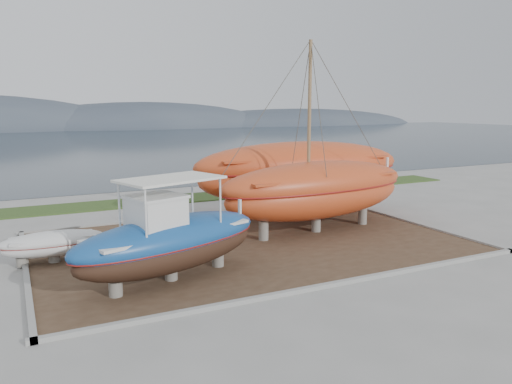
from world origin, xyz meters
name	(u,v)px	position (x,y,z in m)	size (l,w,h in m)	color
ground	(296,269)	(0.00, 0.00, 0.00)	(140.00, 140.00, 0.00)	gray
dirt_patch	(250,243)	(0.00, 4.00, 0.03)	(18.00, 12.00, 0.06)	#422D1E
curb_frame	(250,242)	(0.00, 4.00, 0.07)	(18.60, 12.60, 0.15)	gray
grass_strip	(174,199)	(0.00, 15.50, 0.04)	(44.00, 3.00, 0.08)	#284219
sea	(74,143)	(0.00, 70.00, 0.00)	(260.00, 100.00, 0.04)	#16232D
mountain_ridge	(48,129)	(0.00, 125.00, 0.00)	(200.00, 36.00, 20.00)	#333D49
blue_caique	(170,230)	(-4.57, 0.82, 1.85)	(7.41, 2.32, 3.57)	#16498C
white_dinghy	(54,247)	(-8.05, 4.80, 0.65)	(3.91, 1.47, 1.18)	silver
orange_sailboat	(318,139)	(3.67, 4.29, 4.51)	(10.34, 3.05, 8.90)	#B7411C
orange_bare_hull	(300,179)	(4.91, 7.87, 2.03)	(12.04, 3.61, 3.95)	#B7411C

